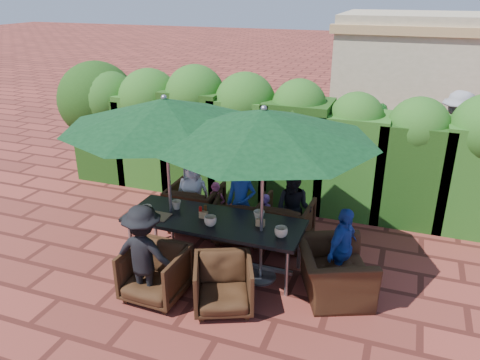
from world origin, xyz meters
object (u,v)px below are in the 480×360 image
(umbrella_left, at_px, (165,113))
(chair_near_left, at_px, (155,271))
(dining_table, at_px, (214,224))
(chair_far_left, at_px, (195,204))
(chair_far_mid, at_px, (239,216))
(chair_far_right, at_px, (285,220))
(chair_near_right, at_px, (223,282))
(chair_end_right, at_px, (334,264))
(umbrella_right, at_px, (263,125))

(umbrella_left, height_order, chair_near_left, umbrella_left)
(dining_table, height_order, chair_far_left, chair_far_left)
(chair_far_mid, bearing_deg, chair_far_left, -18.72)
(chair_far_right, xyz_separation_m, chair_near_right, (-0.31, -1.83, -0.03))
(dining_table, bearing_deg, umbrella_left, 175.91)
(chair_near_left, bearing_deg, dining_table, 67.33)
(chair_far_left, relative_size, chair_far_mid, 1.07)
(umbrella_left, distance_m, chair_end_right, 3.01)
(umbrella_left, bearing_deg, chair_far_mid, 47.38)
(umbrella_left, xyz_separation_m, chair_near_right, (1.19, -0.90, -1.84))
(umbrella_right, xyz_separation_m, chair_far_left, (-1.49, 1.05, -1.79))
(chair_far_left, bearing_deg, chair_far_right, 178.61)
(umbrella_left, bearing_deg, dining_table, -4.09)
(chair_far_mid, bearing_deg, dining_table, 74.61)
(umbrella_right, height_order, chair_far_right, umbrella_right)
(dining_table, distance_m, umbrella_right, 1.70)
(chair_far_mid, height_order, chair_far_right, chair_far_right)
(chair_end_right, bearing_deg, chair_far_left, 43.71)
(chair_far_mid, distance_m, chair_far_right, 0.74)
(dining_table, distance_m, chair_far_mid, 0.92)
(umbrella_right, height_order, chair_end_right, umbrella_right)
(chair_far_right, bearing_deg, umbrella_right, 88.95)
(chair_far_right, distance_m, chair_near_left, 2.28)
(chair_far_left, relative_size, chair_near_right, 1.14)
(chair_near_right, bearing_deg, umbrella_left, 119.32)
(dining_table, xyz_separation_m, chair_near_right, (0.48, -0.85, -0.31))
(dining_table, height_order, chair_far_right, chair_far_right)
(dining_table, height_order, umbrella_right, umbrella_right)
(chair_far_left, height_order, chair_far_mid, chair_far_left)
(chair_end_right, bearing_deg, umbrella_left, 63.65)
(umbrella_right, height_order, chair_near_right, umbrella_right)
(chair_far_mid, relative_size, chair_end_right, 0.76)
(umbrella_right, bearing_deg, chair_near_right, -107.27)
(chair_far_mid, relative_size, chair_far_right, 0.98)
(dining_table, bearing_deg, chair_near_right, -60.36)
(chair_far_left, distance_m, chair_end_right, 2.71)
(dining_table, height_order, chair_near_left, chair_near_left)
(chair_far_mid, height_order, chair_near_right, chair_far_mid)
(dining_table, relative_size, chair_far_left, 3.01)
(umbrella_right, bearing_deg, chair_far_right, 86.42)
(umbrella_right, relative_size, chair_far_right, 3.57)
(chair_far_mid, bearing_deg, chair_far_right, 176.43)
(umbrella_right, distance_m, chair_end_right, 2.03)
(chair_near_right, bearing_deg, dining_table, 96.21)
(chair_far_left, distance_m, chair_near_right, 2.22)
(umbrella_left, height_order, umbrella_right, same)
(umbrella_right, bearing_deg, chair_end_right, -1.09)
(chair_far_left, height_order, chair_near_left, chair_far_left)
(dining_table, relative_size, chair_near_left, 3.30)
(chair_far_left, bearing_deg, umbrella_left, 92.40)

